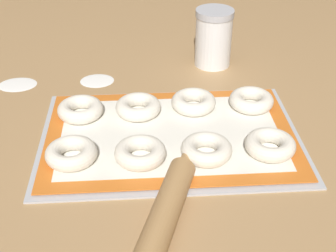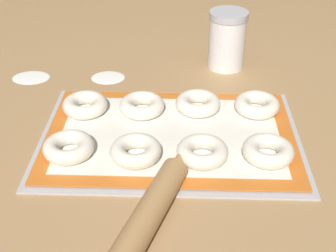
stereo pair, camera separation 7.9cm
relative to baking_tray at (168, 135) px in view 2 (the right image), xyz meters
name	(u,v)px [view 2 (the right image)]	position (x,y,z in m)	size (l,w,h in m)	color
ground_plane	(170,138)	(0.00, 0.00, 0.00)	(2.80, 2.80, 0.00)	#A87F51
baking_tray	(168,135)	(0.00, 0.00, 0.00)	(0.52, 0.36, 0.01)	#B2B5BA
baking_mat	(168,133)	(0.00, 0.00, 0.01)	(0.50, 0.33, 0.00)	orange
bagel_front_far_left	(69,147)	(-0.18, -0.08, 0.02)	(0.10, 0.10, 0.03)	silver
bagel_front_mid_left	(136,151)	(-0.06, -0.08, 0.02)	(0.10, 0.10, 0.03)	silver
bagel_front_mid_right	(202,152)	(0.07, -0.08, 0.02)	(0.10, 0.10, 0.03)	silver
bagel_front_far_right	(268,151)	(0.19, -0.08, 0.02)	(0.10, 0.10, 0.03)	silver
bagel_back_far_left	(85,105)	(-0.18, 0.08, 0.02)	(0.10, 0.10, 0.03)	silver
bagel_back_mid_left	(142,105)	(-0.06, 0.08, 0.02)	(0.10, 0.10, 0.03)	silver
bagel_back_mid_right	(198,103)	(0.06, 0.09, 0.02)	(0.10, 0.10, 0.03)	silver
bagel_back_far_right	(257,105)	(0.19, 0.09, 0.02)	(0.10, 0.10, 0.03)	silver
flour_canister	(227,40)	(0.14, 0.32, 0.07)	(0.10, 0.10, 0.15)	white
rolling_pin	(140,230)	(-0.03, -0.28, 0.02)	(0.15, 0.40, 0.05)	#AD7F4C
flour_patch_near	(108,77)	(-0.16, 0.25, 0.00)	(0.08, 0.07, 0.00)	white
flour_patch_far	(31,77)	(-0.35, 0.24, 0.00)	(0.09, 0.07, 0.00)	white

